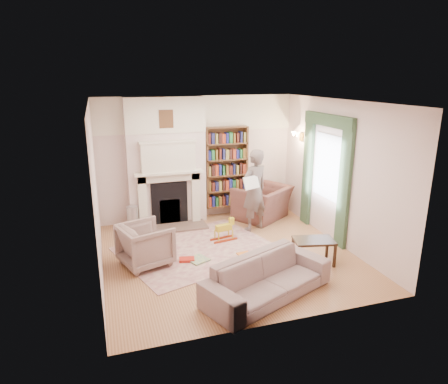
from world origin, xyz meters
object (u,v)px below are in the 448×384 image
object	(u,v)px
sofa	(267,278)
coffee_table	(313,251)
rocking_horse	(224,230)
bookcase	(226,167)
armchair_left	(145,245)
paraffin_heater	(133,219)
armchair_reading	(262,203)
man_reading	(254,190)

from	to	relation	value
sofa	coffee_table	bearing A→B (deg)	9.29
rocking_horse	bookcase	bearing A→B (deg)	59.63
armchair_left	paraffin_heater	size ratio (longest dim) A/B	1.50
armchair_reading	man_reading	world-z (taller)	man_reading
coffee_table	armchair_left	bearing A→B (deg)	175.58
man_reading	paraffin_heater	distance (m)	2.67
armchair_left	sofa	distance (m)	2.29
bookcase	sofa	world-z (taller)	bookcase
armchair_left	sofa	world-z (taller)	armchair_left
bookcase	sofa	distance (m)	3.82
armchair_left	bookcase	bearing A→B (deg)	-64.76
armchair_reading	coffee_table	world-z (taller)	armchair_reading
sofa	paraffin_heater	bearing A→B (deg)	94.25
armchair_reading	man_reading	bearing A→B (deg)	19.45
man_reading	rocking_horse	size ratio (longest dim) A/B	3.36
coffee_table	paraffin_heater	xyz separation A→B (m)	(-2.91, 2.53, 0.05)
armchair_reading	coffee_table	xyz separation A→B (m)	(-0.04, -2.43, -0.16)
bookcase	man_reading	distance (m)	1.15
man_reading	rocking_horse	distance (m)	1.11
armchair_reading	sofa	bearing A→B (deg)	34.78
man_reading	paraffin_heater	xyz separation A→B (m)	(-2.50, 0.70, -0.61)
man_reading	paraffin_heater	bearing A→B (deg)	-36.71
sofa	rocking_horse	distance (m)	2.21
man_reading	rocking_horse	bearing A→B (deg)	5.05
armchair_reading	paraffin_heater	size ratio (longest dim) A/B	2.14
coffee_table	rocking_horse	distance (m)	1.88
armchair_left	sofa	xyz separation A→B (m)	(1.62, -1.62, -0.07)
paraffin_heater	rocking_horse	distance (m)	2.02
armchair_left	paraffin_heater	xyz separation A→B (m)	(-0.07, 1.68, -0.10)
bookcase	man_reading	bearing A→B (deg)	-75.63
armchair_reading	man_reading	distance (m)	0.90
paraffin_heater	man_reading	bearing A→B (deg)	-15.62
coffee_table	man_reading	bearing A→B (deg)	114.78
man_reading	coffee_table	bearing A→B (deg)	81.46
coffee_table	sofa	bearing A→B (deg)	-135.62
man_reading	coffee_table	xyz separation A→B (m)	(0.41, -1.83, -0.66)
armchair_reading	paraffin_heater	distance (m)	2.96
sofa	rocking_horse	bearing A→B (deg)	66.90
armchair_left	coffee_table	world-z (taller)	armchair_left
sofa	coffee_table	distance (m)	1.45
rocking_horse	sofa	bearing A→B (deg)	-100.82
armchair_left	man_reading	xyz separation A→B (m)	(2.43, 0.98, 0.51)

